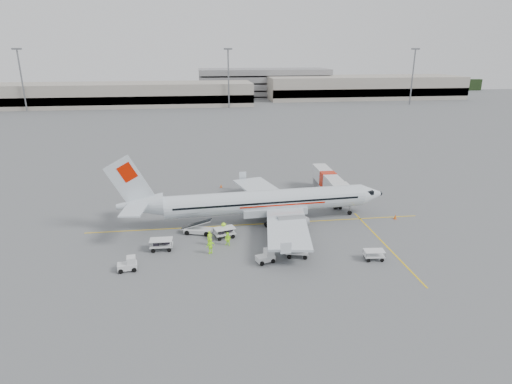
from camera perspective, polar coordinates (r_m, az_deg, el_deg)
The scene contains 27 objects.
ground at distance 56.48m, azimuth 0.27°, elevation -4.30°, with size 360.00×360.00×0.00m, color #56595B.
stripe_lead at distance 56.47m, azimuth 0.27°, elevation -4.29°, with size 44.00×0.20×0.01m, color yellow.
stripe_cross at distance 53.17m, azimuth 16.74°, elevation -6.64°, with size 0.20×20.00×0.01m, color yellow.
terminal_west at distance 185.30m, azimuth -18.27°, elevation 12.23°, with size 110.00×22.00×9.00m, color gray, non-canonical shape.
terminal_east at distance 211.86m, azimuth 14.10°, elevation 13.41°, with size 90.00×26.00×10.00m, color gray, non-canonical shape.
parking_garage at distance 214.51m, azimuth 1.00°, elevation 14.53°, with size 62.00×24.00×14.00m, color slate, non-canonical shape.
treeline at distance 227.45m, azimuth -6.02°, elevation 13.66°, with size 300.00×3.00×6.00m, color black, non-canonical shape.
mast_west at distance 181.12m, azimuth -28.74°, elevation 12.88°, with size 3.20×1.20×22.00m, color slate, non-canonical shape.
mast_center at distance 170.34m, azimuth -3.68°, elevation 14.81°, with size 3.20×1.20×22.00m, color slate, non-canonical shape.
mast_east at distance 190.99m, azimuth 20.13°, elevation 14.17°, with size 3.20×1.20×22.00m, color slate, non-canonical shape.
aircraft at distance 55.75m, azimuth 1.43°, elevation 0.70°, with size 35.15×27.55×9.69m, color silver, non-canonical shape.
jet_bridge at distance 67.02m, azimuth 9.54°, elevation 0.96°, with size 2.82×15.04×3.95m, color silver, non-canonical shape.
belt_loader at distance 53.69m, azimuth -7.75°, elevation -4.29°, with size 4.58×1.72×2.48m, color silver, non-canonical shape.
tug_fore at distance 52.63m, azimuth 5.05°, elevation -5.06°, with size 2.37×1.36×1.83m, color silver, non-canonical shape.
tug_mid at distance 46.55m, azimuth 1.24°, elevation -8.51°, with size 1.94×1.11×1.50m, color silver, non-canonical shape.
tug_aft at distance 46.88m, azimuth -16.82°, elevation -9.15°, with size 1.96×1.12×1.51m, color silver, non-canonical shape.
cart_loaded_a at distance 52.46m, azimuth -4.20°, elevation -5.43°, with size 2.49×1.47×1.30m, color silver, non-canonical shape.
cart_loaded_b at distance 50.41m, azimuth -12.50°, elevation -6.86°, with size 2.56×1.51×1.34m, color silver, non-canonical shape.
cart_empty_a at distance 47.97m, azimuth 5.52°, elevation -7.86°, with size 2.51×1.48×1.31m, color silver, non-canonical shape.
cart_empty_b at distance 48.85m, azimuth 15.45°, elevation -8.10°, with size 2.18×1.29×1.14m, color silver, non-canonical shape.
cone_nose at distance 61.02m, azimuth 18.07°, elevation -3.14°, with size 0.41×0.41×0.67m, color #E35612.
cone_port at distance 71.39m, azimuth -4.68°, elevation 0.85°, with size 0.38×0.38×0.61m, color #E35612.
cone_stbd at distance 47.08m, azimuth 2.33°, elevation -8.81°, with size 0.37×0.37×0.60m, color #E35612.
crew_a at distance 50.62m, azimuth -6.18°, elevation -6.13°, with size 0.64×0.42×1.77m, color #A6EF1E.
crew_b at distance 50.32m, azimuth -3.77°, elevation -6.30°, with size 0.79×0.62×1.63m, color #A6EF1E.
crew_c at distance 52.95m, azimuth -4.33°, elevation -4.96°, with size 1.10×0.63×1.70m, color #A6EF1E.
crew_d at distance 48.57m, azimuth -6.08°, elevation -7.20°, with size 1.06×0.44×1.82m, color #A6EF1E.
Camera 1 is at (-7.24, -51.55, 21.90)m, focal length 30.00 mm.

